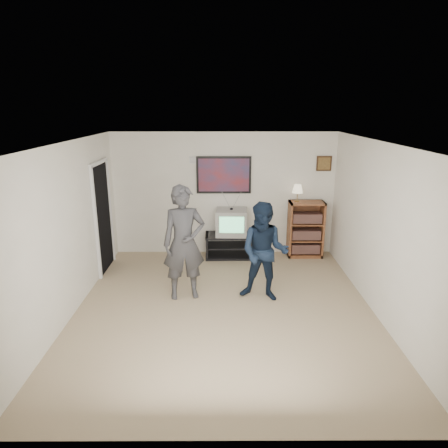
{
  "coord_description": "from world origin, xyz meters",
  "views": [
    {
      "loc": [
        -0.03,
        -5.47,
        2.98
      ],
      "look_at": [
        -0.0,
        0.7,
        1.15
      ],
      "focal_mm": 32.0,
      "sensor_mm": 36.0,
      "label": 1
    }
  ],
  "objects_px": {
    "media_stand": "(229,245)",
    "person_short": "(264,252)",
    "person_tall": "(184,243)",
    "crt_television": "(231,222)",
    "bookshelf": "(305,229)"
  },
  "relations": [
    {
      "from": "crt_television",
      "to": "person_short",
      "type": "relative_size",
      "value": 0.39
    },
    {
      "from": "bookshelf",
      "to": "person_tall",
      "type": "bearing_deg",
      "value": -141.34
    },
    {
      "from": "media_stand",
      "to": "person_tall",
      "type": "distance_m",
      "value": 2.05
    },
    {
      "from": "media_stand",
      "to": "person_short",
      "type": "bearing_deg",
      "value": -75.84
    },
    {
      "from": "media_stand",
      "to": "crt_television",
      "type": "height_order",
      "value": "crt_television"
    },
    {
      "from": "crt_television",
      "to": "person_short",
      "type": "distance_m",
      "value": 1.93
    },
    {
      "from": "crt_television",
      "to": "person_tall",
      "type": "relative_size",
      "value": 0.34
    },
    {
      "from": "crt_television",
      "to": "bookshelf",
      "type": "distance_m",
      "value": 1.52
    },
    {
      "from": "media_stand",
      "to": "person_tall",
      "type": "height_order",
      "value": "person_tall"
    },
    {
      "from": "person_short",
      "to": "bookshelf",
      "type": "bearing_deg",
      "value": 77.61
    },
    {
      "from": "media_stand",
      "to": "person_tall",
      "type": "xyz_separation_m",
      "value": [
        -0.74,
        -1.79,
        0.68
      ]
    },
    {
      "from": "bookshelf",
      "to": "person_short",
      "type": "xyz_separation_m",
      "value": [
        -1.04,
        -1.92,
        0.22
      ]
    },
    {
      "from": "person_tall",
      "to": "person_short",
      "type": "bearing_deg",
      "value": -15.54
    },
    {
      "from": "crt_television",
      "to": "bookshelf",
      "type": "bearing_deg",
      "value": 3.99
    },
    {
      "from": "person_tall",
      "to": "crt_television",
      "type": "bearing_deg",
      "value": 54.49
    }
  ]
}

